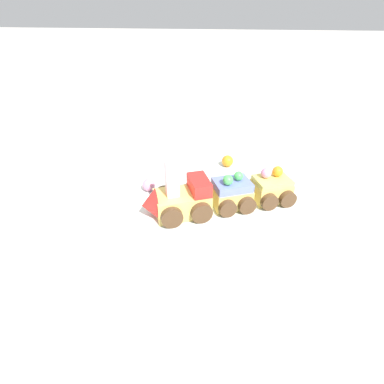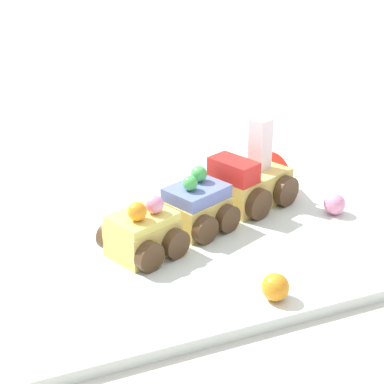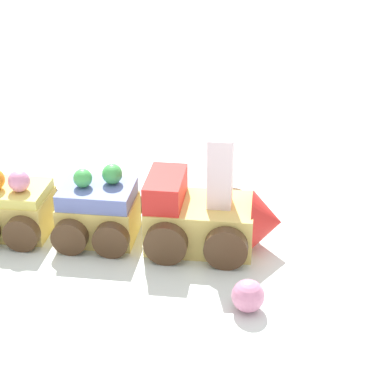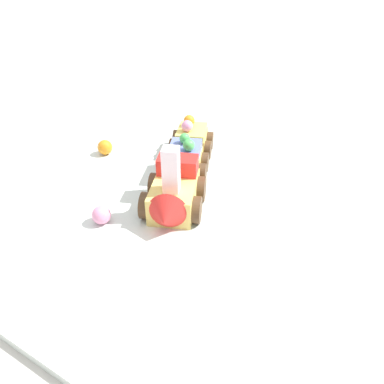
{
  "view_description": "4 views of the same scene",
  "coord_description": "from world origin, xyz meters",
  "px_view_note": "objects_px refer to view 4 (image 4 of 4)",
  "views": [
    {
      "loc": [
        -0.01,
        0.44,
        0.32
      ],
      "look_at": [
        0.04,
        0.02,
        0.06
      ],
      "focal_mm": 28.0,
      "sensor_mm": 36.0,
      "label": 1
    },
    {
      "loc": [
        -0.27,
        -0.59,
        0.35
      ],
      "look_at": [
        -0.01,
        0.04,
        0.03
      ],
      "focal_mm": 60.0,
      "sensor_mm": 36.0,
      "label": 2
    },
    {
      "loc": [
        0.3,
        -0.39,
        0.31
      ],
      "look_at": [
        0.04,
        0.04,
        0.05
      ],
      "focal_mm": 60.0,
      "sensor_mm": 36.0,
      "label": 3
    },
    {
      "loc": [
        0.41,
        0.26,
        0.32
      ],
      "look_at": [
        0.03,
        0.03,
        0.03
      ],
      "focal_mm": 35.0,
      "sensor_mm": 36.0,
      "label": 4
    }
  ],
  "objects_px": {
    "cake_train_locomotive": "(173,195)",
    "cake_car_lemon": "(191,140)",
    "gumball_pink": "(101,215)",
    "cake_car_blueberry": "(185,161)",
    "gumball_orange": "(105,147)"
  },
  "relations": [
    {
      "from": "cake_train_locomotive",
      "to": "gumball_orange",
      "type": "relative_size",
      "value": 5.0
    },
    {
      "from": "cake_train_locomotive",
      "to": "cake_car_lemon",
      "type": "xyz_separation_m",
      "value": [
        -0.16,
        -0.07,
        -0.0
      ]
    },
    {
      "from": "cake_car_blueberry",
      "to": "gumball_pink",
      "type": "xyz_separation_m",
      "value": [
        0.16,
        -0.03,
        -0.01
      ]
    },
    {
      "from": "cake_car_blueberry",
      "to": "cake_train_locomotive",
      "type": "bearing_deg",
      "value": -0.09
    },
    {
      "from": "cake_train_locomotive",
      "to": "cake_car_blueberry",
      "type": "height_order",
      "value": "cake_train_locomotive"
    },
    {
      "from": "cake_car_lemon",
      "to": "gumball_orange",
      "type": "relative_size",
      "value": 3.53
    },
    {
      "from": "gumball_orange",
      "to": "cake_train_locomotive",
      "type": "bearing_deg",
      "value": 67.96
    },
    {
      "from": "cake_car_lemon",
      "to": "gumball_pink",
      "type": "distance_m",
      "value": 0.23
    },
    {
      "from": "cake_car_blueberry",
      "to": "gumball_pink",
      "type": "height_order",
      "value": "cake_car_blueberry"
    },
    {
      "from": "gumball_orange",
      "to": "gumball_pink",
      "type": "distance_m",
      "value": 0.19
    },
    {
      "from": "cake_car_blueberry",
      "to": "cake_car_lemon",
      "type": "xyz_separation_m",
      "value": [
        -0.07,
        -0.03,
        -0.0
      ]
    },
    {
      "from": "cake_train_locomotive",
      "to": "cake_car_lemon",
      "type": "distance_m",
      "value": 0.18
    },
    {
      "from": "cake_train_locomotive",
      "to": "gumball_pink",
      "type": "height_order",
      "value": "cake_train_locomotive"
    },
    {
      "from": "cake_car_blueberry",
      "to": "cake_car_lemon",
      "type": "height_order",
      "value": "cake_car_blueberry"
    },
    {
      "from": "cake_car_lemon",
      "to": "gumball_pink",
      "type": "xyz_separation_m",
      "value": [
        0.23,
        0.0,
        -0.01
      ]
    }
  ]
}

